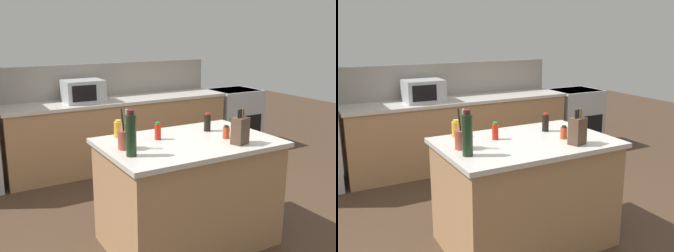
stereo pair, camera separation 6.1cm
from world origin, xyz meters
TOP-DOWN VIEW (x-y plane):
  - ground_plane at (0.00, 0.00)m, footprint 14.00×14.00m
  - back_counter_run at (0.30, 2.20)m, footprint 3.09×0.66m
  - wall_backsplash at (0.30, 2.52)m, footprint 3.05×0.03m
  - kitchen_island at (0.00, 0.00)m, footprint 1.46×0.98m
  - range_oven at (2.27, 2.20)m, footprint 0.76×0.65m
  - microwave at (-0.20, 2.20)m, footprint 0.50×0.39m
  - knife_block at (0.31, -0.30)m, footprint 0.15×0.13m
  - utensil_crock at (-0.56, 0.04)m, footprint 0.12×0.12m
  - hot_sauce_bottle at (-0.21, 0.15)m, footprint 0.05×0.05m
  - soy_sauce_bottle at (0.32, 0.18)m, footprint 0.06×0.06m
  - wine_bottle at (-0.59, -0.15)m, footprint 0.08×0.08m
  - honey_jar at (-0.47, 0.39)m, footprint 0.08×0.08m
  - spice_jar_paprika at (0.32, -0.11)m, footprint 0.06×0.06m

SIDE VIEW (x-z plane):
  - ground_plane at x=0.00m, z-range 0.00..0.00m
  - range_oven at x=2.27m, z-range 0.01..0.93m
  - back_counter_run at x=0.30m, z-range 0.00..0.94m
  - kitchen_island at x=0.00m, z-range 0.00..0.94m
  - spice_jar_paprika at x=0.32m, z-range 0.94..1.05m
  - hot_sauce_bottle at x=-0.21m, z-range 0.94..1.09m
  - honey_jar at x=-0.47m, z-range 0.94..1.09m
  - soy_sauce_bottle at x=0.32m, z-range 0.93..1.11m
  - utensil_crock at x=-0.56m, z-range 0.86..1.18m
  - knife_block at x=0.31m, z-range 0.91..1.20m
  - microwave at x=-0.20m, z-range 0.94..1.23m
  - wine_bottle at x=-0.59m, z-range 0.93..1.28m
  - wall_backsplash at x=0.30m, z-range 0.94..1.40m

